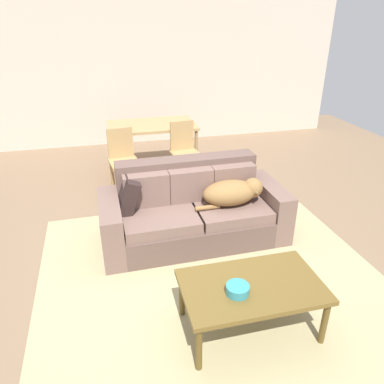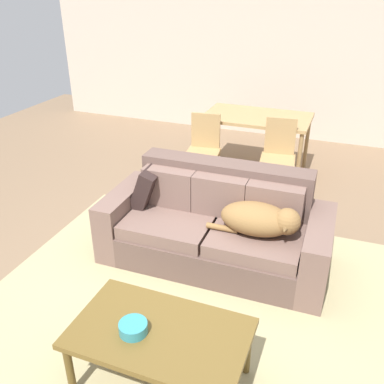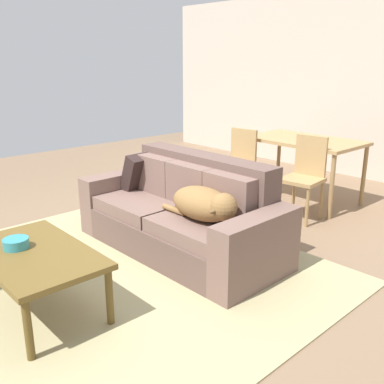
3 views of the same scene
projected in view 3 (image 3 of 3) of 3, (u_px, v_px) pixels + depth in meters
name	position (u px, v px, depth m)	size (l,w,h in m)	color
ground_plane	(148.00, 251.00, 4.10)	(10.00, 10.00, 0.00)	#7F644B
back_partition	(370.00, 85.00, 6.29)	(8.00, 0.12, 2.70)	beige
area_rug	(95.00, 281.00, 3.55)	(3.28, 3.38, 0.01)	tan
couch	(184.00, 216.00, 4.07)	(2.04, 0.92, 0.87)	brown
dog_on_left_cushion	(205.00, 204.00, 3.61)	(0.78, 0.36, 0.29)	olive
throw_pillow_by_left_arm	(141.00, 172.00, 4.51)	(0.14, 0.38, 0.38)	#2C1F1D
coffee_table	(35.00, 258.00, 3.03)	(1.09, 0.65, 0.45)	brown
bowl_on_coffee_table	(16.00, 243.00, 3.07)	(0.18, 0.18, 0.07)	teal
dining_table	(304.00, 145.00, 5.41)	(1.36, 0.82, 0.78)	tan
dining_chair_near_left	(238.00, 162.00, 5.44)	(0.45, 0.45, 0.89)	tan
dining_chair_near_right	(305.00, 173.00, 4.83)	(0.45, 0.45, 0.92)	tan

